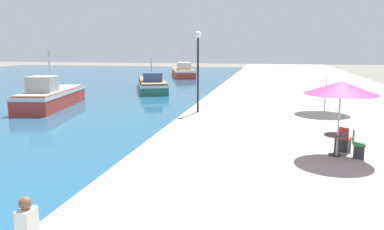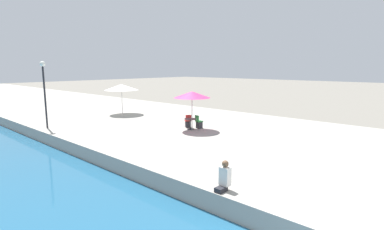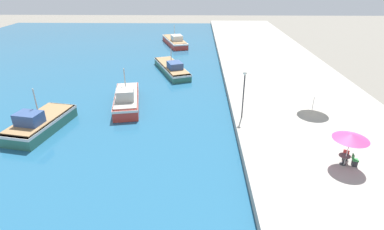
{
  "view_description": "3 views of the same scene",
  "coord_description": "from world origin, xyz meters",
  "px_view_note": "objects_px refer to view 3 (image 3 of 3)",
  "views": [
    {
      "loc": [
        4.75,
        -2.03,
        4.5
      ],
      "look_at": [
        1.5,
        13.59,
        1.59
      ],
      "focal_mm": 35.0,
      "sensor_mm": 36.0,
      "label": 1
    },
    {
      "loc": [
        -7.51,
        -2.17,
        5.0
      ],
      "look_at": [
        7.09,
        11.12,
        1.79
      ],
      "focal_mm": 28.0,
      "sensor_mm": 36.0,
      "label": 2
    },
    {
      "loc": [
        -3.47,
        -6.97,
        13.34
      ],
      "look_at": [
        -4.0,
        18.0,
        1.39
      ],
      "focal_mm": 28.0,
      "sensor_mm": 36.0,
      "label": 3
    }
  ],
  "objects_px": {
    "fishing_boat_near": "(40,123)",
    "cafe_chair_left": "(354,162)",
    "cafe_umbrella_pink": "(351,137)",
    "cafe_umbrella_white": "(316,89)",
    "lamppost": "(244,87)",
    "fishing_boat_distant": "(175,41)",
    "cafe_table": "(344,158)",
    "fishing_boat_far": "(172,68)",
    "fishing_boat_mid": "(127,99)",
    "cafe_chair_right": "(345,156)"
  },
  "relations": [
    {
      "from": "cafe_umbrella_white",
      "to": "cafe_chair_left",
      "type": "height_order",
      "value": "cafe_umbrella_white"
    },
    {
      "from": "lamppost",
      "to": "fishing_boat_distant",
      "type": "bearing_deg",
      "value": 104.44
    },
    {
      "from": "fishing_boat_near",
      "to": "cafe_chair_left",
      "type": "xyz_separation_m",
      "value": [
        25.72,
        -6.08,
        0.26
      ]
    },
    {
      "from": "fishing_boat_mid",
      "to": "fishing_boat_far",
      "type": "xyz_separation_m",
      "value": [
        3.88,
        12.42,
        -0.16
      ]
    },
    {
      "from": "fishing_boat_near",
      "to": "cafe_umbrella_pink",
      "type": "height_order",
      "value": "fishing_boat_near"
    },
    {
      "from": "cafe_table",
      "to": "fishing_boat_near",
      "type": "bearing_deg",
      "value": 166.68
    },
    {
      "from": "fishing_boat_mid",
      "to": "cafe_table",
      "type": "relative_size",
      "value": 10.66
    },
    {
      "from": "cafe_table",
      "to": "cafe_chair_left",
      "type": "height_order",
      "value": "cafe_chair_left"
    },
    {
      "from": "fishing_boat_mid",
      "to": "cafe_chair_right",
      "type": "bearing_deg",
      "value": -40.85
    },
    {
      "from": "cafe_umbrella_pink",
      "to": "cafe_umbrella_white",
      "type": "distance_m",
      "value": 9.22
    },
    {
      "from": "fishing_boat_distant",
      "to": "lamppost",
      "type": "bearing_deg",
      "value": -93.59
    },
    {
      "from": "fishing_boat_far",
      "to": "cafe_chair_left",
      "type": "height_order",
      "value": "fishing_boat_far"
    },
    {
      "from": "cafe_umbrella_white",
      "to": "fishing_boat_far",
      "type": "bearing_deg",
      "value": 135.37
    },
    {
      "from": "fishing_boat_far",
      "to": "cafe_chair_right",
      "type": "bearing_deg",
      "value": -78.87
    },
    {
      "from": "cafe_umbrella_white",
      "to": "fishing_boat_mid",
      "type": "bearing_deg",
      "value": 172.23
    },
    {
      "from": "cafe_table",
      "to": "fishing_boat_far",
      "type": "bearing_deg",
      "value": 120.84
    },
    {
      "from": "fishing_boat_mid",
      "to": "fishing_boat_distant",
      "type": "relative_size",
      "value": 0.78
    },
    {
      "from": "cafe_table",
      "to": "cafe_umbrella_pink",
      "type": "bearing_deg",
      "value": -76.76
    },
    {
      "from": "fishing_boat_mid",
      "to": "cafe_umbrella_pink",
      "type": "bearing_deg",
      "value": -42.99
    },
    {
      "from": "cafe_chair_left",
      "to": "fishing_boat_near",
      "type": "bearing_deg",
      "value": -90.97
    },
    {
      "from": "fishing_boat_mid",
      "to": "fishing_boat_distant",
      "type": "distance_m",
      "value": 30.93
    },
    {
      "from": "fishing_boat_distant",
      "to": "cafe_chair_right",
      "type": "distance_m",
      "value": 44.69
    },
    {
      "from": "cafe_table",
      "to": "cafe_chair_right",
      "type": "height_order",
      "value": "cafe_chair_right"
    },
    {
      "from": "lamppost",
      "to": "cafe_umbrella_white",
      "type": "bearing_deg",
      "value": 11.3
    },
    {
      "from": "fishing_boat_mid",
      "to": "cafe_umbrella_white",
      "type": "relative_size",
      "value": 2.89
    },
    {
      "from": "cafe_umbrella_pink",
      "to": "fishing_boat_near",
      "type": "bearing_deg",
      "value": 166.43
    },
    {
      "from": "fishing_boat_far",
      "to": "cafe_umbrella_white",
      "type": "height_order",
      "value": "cafe_umbrella_white"
    },
    {
      "from": "fishing_boat_far",
      "to": "fishing_boat_distant",
      "type": "xyz_separation_m",
      "value": [
        -0.89,
        18.36,
        0.1
      ]
    },
    {
      "from": "fishing_boat_near",
      "to": "lamppost",
      "type": "height_order",
      "value": "lamppost"
    },
    {
      "from": "cafe_umbrella_pink",
      "to": "cafe_chair_left",
      "type": "bearing_deg",
      "value": -2.6
    },
    {
      "from": "fishing_boat_far",
      "to": "fishing_boat_mid",
      "type": "bearing_deg",
      "value": -128.41
    },
    {
      "from": "cafe_umbrella_pink",
      "to": "cafe_umbrella_white",
      "type": "xyz_separation_m",
      "value": [
        0.81,
        9.19,
        0.03
      ]
    },
    {
      "from": "fishing_boat_near",
      "to": "cafe_umbrella_white",
      "type": "xyz_separation_m",
      "value": [
        25.86,
        3.14,
        2.33
      ]
    },
    {
      "from": "fishing_boat_mid",
      "to": "cafe_chair_left",
      "type": "bearing_deg",
      "value": -42.11
    },
    {
      "from": "fishing_boat_near",
      "to": "fishing_boat_mid",
      "type": "bearing_deg",
      "value": 50.96
    },
    {
      "from": "fishing_boat_distant",
      "to": "cafe_chair_left",
      "type": "distance_m",
      "value": 45.51
    },
    {
      "from": "fishing_boat_distant",
      "to": "lamppost",
      "type": "height_order",
      "value": "lamppost"
    },
    {
      "from": "cafe_chair_left",
      "to": "cafe_table",
      "type": "bearing_deg",
      "value": -90.0
    },
    {
      "from": "fishing_boat_distant",
      "to": "cafe_chair_left",
      "type": "xyz_separation_m",
      "value": [
        15.99,
        -42.61,
        0.3
      ]
    },
    {
      "from": "fishing_boat_near",
      "to": "cafe_chair_left",
      "type": "bearing_deg",
      "value": -2.75
    },
    {
      "from": "fishing_boat_far",
      "to": "lamppost",
      "type": "bearing_deg",
      "value": -84.93
    },
    {
      "from": "cafe_umbrella_pink",
      "to": "cafe_chair_left",
      "type": "relative_size",
      "value": 2.84
    },
    {
      "from": "cafe_chair_right",
      "to": "fishing_boat_distant",
      "type": "bearing_deg",
      "value": 144.14
    },
    {
      "from": "cafe_umbrella_white",
      "to": "cafe_table",
      "type": "distance_m",
      "value": 9.29
    },
    {
      "from": "fishing_boat_near",
      "to": "cafe_table",
      "type": "bearing_deg",
      "value": -2.78
    },
    {
      "from": "fishing_boat_mid",
      "to": "cafe_chair_left",
      "type": "xyz_separation_m",
      "value": [
        18.97,
        -11.83,
        0.24
      ]
    },
    {
      "from": "fishing_boat_mid",
      "to": "cafe_chair_right",
      "type": "relative_size",
      "value": 9.37
    },
    {
      "from": "fishing_boat_far",
      "to": "cafe_table",
      "type": "height_order",
      "value": "fishing_boat_far"
    },
    {
      "from": "fishing_boat_far",
      "to": "cafe_chair_left",
      "type": "xyz_separation_m",
      "value": [
        15.09,
        -24.25,
        0.4
      ]
    },
    {
      "from": "fishing_boat_distant",
      "to": "cafe_umbrella_pink",
      "type": "distance_m",
      "value": 45.31
    }
  ]
}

